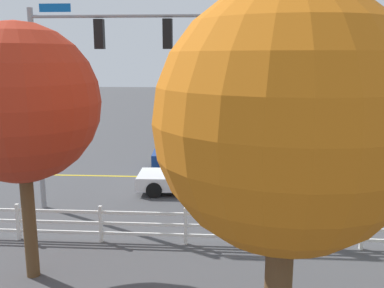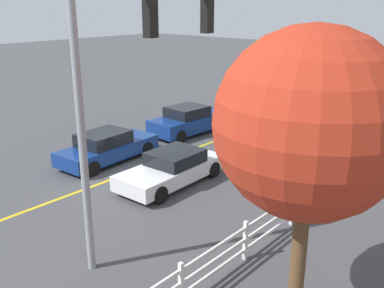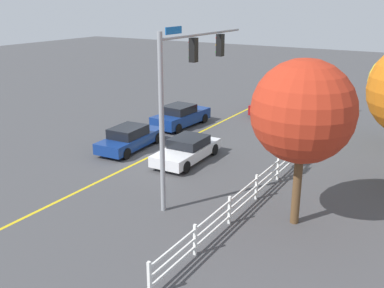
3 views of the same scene
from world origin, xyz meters
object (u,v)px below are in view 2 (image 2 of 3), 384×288
at_px(car_0, 107,147).
at_px(car_1, 172,168).
at_px(car_2, 315,111).
at_px(tree_1, 310,125).
at_px(car_3, 190,120).

bearing_deg(car_0, car_1, -92.09).
bearing_deg(car_2, car_0, -17.01).
relative_size(car_0, tree_1, 0.75).
height_order(car_1, car_2, car_2).
relative_size(car_2, tree_1, 0.64).
distance_m(car_0, car_1, 3.86).
bearing_deg(car_1, car_0, -90.22).
bearing_deg(car_2, car_3, -31.30).
bearing_deg(tree_1, car_2, -155.35).
xyz_separation_m(car_2, car_3, (6.46, -4.05, 0.01)).
bearing_deg(tree_1, car_3, -129.63).
xyz_separation_m(car_2, tree_1, (15.83, 7.26, 3.77)).
distance_m(car_3, tree_1, 15.16).
height_order(car_0, tree_1, tree_1).
distance_m(car_0, car_2, 12.75).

